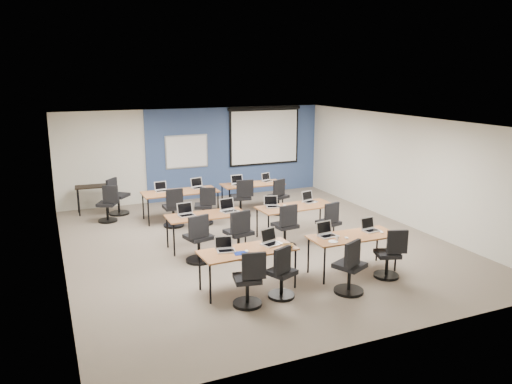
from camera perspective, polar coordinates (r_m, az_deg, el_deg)
name	(u,v)px	position (r m, az deg, el deg)	size (l,w,h in m)	color
floor	(255,243)	(11.19, -0.07, -5.85)	(8.00, 9.00, 0.02)	#6B6354
ceiling	(255,122)	(10.61, -0.07, 8.05)	(8.00, 9.00, 0.02)	white
wall_back	(196,154)	(14.99, -6.88, 4.34)	(8.00, 0.04, 2.70)	beige
wall_front	(385,250)	(7.06, 14.55, -6.40)	(8.00, 0.04, 2.70)	beige
wall_left	(58,202)	(9.99, -21.68, -1.11)	(0.04, 9.00, 2.70)	beige
wall_right	(404,170)	(12.89, 16.51, 2.40)	(0.04, 9.00, 2.70)	beige
blue_accent_panel	(235,152)	(15.35, -2.36, 4.64)	(5.50, 0.04, 2.70)	#3D5977
whiteboard	(187,152)	(14.82, -7.93, 4.59)	(1.28, 0.03, 0.98)	#ACB5BC
projector_screen	(265,133)	(15.58, 0.99, 6.77)	(2.40, 0.10, 1.82)	black
training_table_front_left	(248,252)	(8.67, -0.96, -6.90)	(1.68, 0.70, 0.73)	#A1663F
training_table_front_right	(353,238)	(9.58, 11.03, -5.16)	(1.69, 0.71, 0.73)	brown
training_table_mid_left	(206,217)	(10.81, -5.72, -2.83)	(1.70, 0.71, 0.73)	brown
training_table_mid_right	(296,208)	(11.48, 4.58, -1.81)	(1.79, 0.75, 0.73)	brown
training_table_back_left	(180,193)	(12.99, -8.65, -0.11)	(1.93, 0.80, 0.73)	brown
training_table_back_right	(253,185)	(13.73, -0.40, 0.76)	(1.70, 0.71, 0.73)	#9B653C
laptop_0	(225,247)	(8.60, -3.56, -6.33)	(0.31, 0.26, 0.24)	silver
mouse_0	(247,251)	(8.55, -1.06, -6.76)	(0.06, 0.10, 0.04)	white
task_chair_0	(249,283)	(8.16, -0.80, -10.41)	(0.48, 0.48, 0.96)	black
laptop_1	(271,240)	(8.92, 1.68, -5.54)	(0.35, 0.29, 0.26)	#B5B5B7
mouse_1	(290,246)	(8.83, 3.87, -6.13)	(0.06, 0.09, 0.03)	white
task_chair_1	(282,277)	(8.45, 2.95, -9.63)	(0.49, 0.46, 0.95)	black
laptop_2	(326,232)	(9.44, 8.05, -4.60)	(0.34, 0.29, 0.26)	#B2B2B2
mouse_2	(347,238)	(9.36, 10.32, -5.18)	(0.06, 0.10, 0.04)	white
task_chair_2	(350,271)	(8.74, 10.69, -8.87)	(0.55, 0.52, 1.00)	black
laptop_3	(370,228)	(9.90, 12.90, -3.98)	(0.32, 0.27, 0.24)	silver
mouse_3	(382,232)	(9.82, 14.17, -4.48)	(0.06, 0.10, 0.04)	white
task_chair_3	(390,258)	(9.56, 15.03, -7.27)	(0.48, 0.47, 0.95)	black
laptop_4	(186,212)	(10.77, -8.01, -2.33)	(0.35, 0.29, 0.26)	#B3B4C1
mouse_4	(202,217)	(10.59, -6.17, -2.83)	(0.06, 0.09, 0.03)	white
task_chair_4	(199,242)	(10.02, -6.55, -5.73)	(0.54, 0.54, 1.02)	black
laptop_5	(228,208)	(11.00, -3.19, -1.86)	(0.36, 0.30, 0.27)	#B7B7B7
mouse_5	(239,212)	(10.93, -1.95, -2.24)	(0.06, 0.09, 0.03)	white
task_chair_5	(239,238)	(10.22, -1.96, -5.23)	(0.55, 0.55, 1.02)	black
laptop_6	(272,204)	(11.35, 1.87, -1.39)	(0.32, 0.27, 0.24)	silver
mouse_6	(285,205)	(11.44, 3.30, -1.54)	(0.06, 0.10, 0.04)	white
task_chair_6	(286,230)	(10.76, 3.42, -4.35)	(0.52, 0.52, 1.00)	black
laptop_7	(309,199)	(11.84, 6.06, -0.84)	(0.32, 0.28, 0.25)	#ADACB4
mouse_7	(315,202)	(11.78, 6.72, -1.17)	(0.07, 0.10, 0.04)	white
task_chair_7	(329,226)	(11.17, 8.35, -3.90)	(0.48, 0.48, 0.96)	black
laptop_8	(161,189)	(13.08, -10.78, 0.36)	(0.31, 0.26, 0.24)	#B5B5B6
mouse_8	(173,191)	(12.96, -9.47, 0.08)	(0.06, 0.09, 0.03)	white
task_chair_8	(174,211)	(12.39, -9.38, -2.13)	(0.51, 0.51, 0.99)	black
laptop_9	(198,185)	(13.31, -6.70, 0.75)	(0.34, 0.29, 0.26)	silver
mouse_9	(208,188)	(13.20, -5.52, 0.45)	(0.06, 0.09, 0.03)	white
task_chair_9	(205,209)	(12.49, -5.89, -1.94)	(0.50, 0.48, 0.97)	black
laptop_10	(238,182)	(13.60, -2.05, 1.11)	(0.34, 0.29, 0.26)	silver
mouse_10	(246,185)	(13.46, -1.15, 0.77)	(0.07, 0.11, 0.04)	white
task_chair_10	(242,201)	(13.07, -1.65, -1.06)	(0.55, 0.55, 1.02)	black
laptop_11	(267,179)	(14.02, 1.25, 1.47)	(0.30, 0.25, 0.23)	#A3A3AF
mouse_11	(278,182)	(13.88, 2.49, 1.14)	(0.07, 0.10, 0.04)	white
task_chair_11	(279,199)	(13.35, 2.59, -0.85)	(0.52, 0.49, 0.98)	black
blue_mousepad	(241,253)	(8.48, -1.74, -7.00)	(0.23, 0.19, 0.01)	navy
snack_bowl	(288,246)	(8.76, 3.67, -6.20)	(0.21, 0.21, 0.05)	brown
snack_plate	(333,242)	(9.14, 8.82, -5.62)	(0.18, 0.18, 0.01)	white
coffee_cup	(337,238)	(9.23, 9.30, -5.22)	(0.06, 0.06, 0.06)	white
utility_table	(92,190)	(14.09, -18.25, 0.26)	(0.85, 0.47, 0.75)	black
spare_chair_a	(117,199)	(13.78, -15.60, -0.82)	(0.65, 0.54, 1.02)	black
spare_chair_b	(108,207)	(13.18, -16.55, -1.63)	(0.52, 0.48, 0.96)	black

